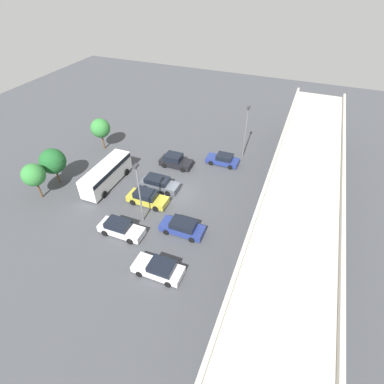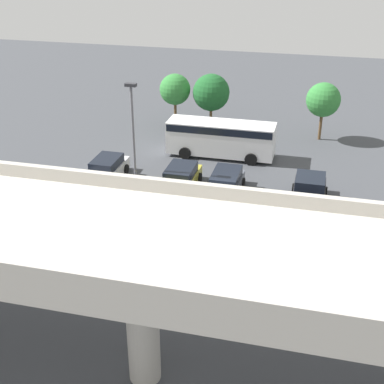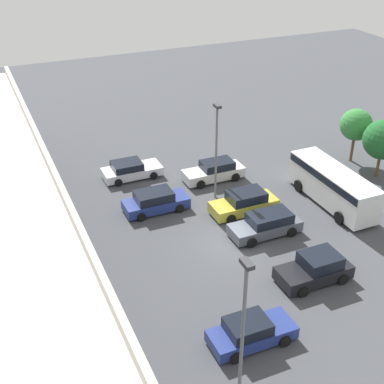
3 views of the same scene
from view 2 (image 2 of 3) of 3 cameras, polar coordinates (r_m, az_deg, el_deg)
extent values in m
plane|color=#424449|center=(32.94, 2.65, -2.22)|extent=(95.53, 95.53, 0.00)
cube|color=#BCB7AD|center=(18.43, -5.71, -5.65)|extent=(44.58, 6.79, 0.90)
cube|color=#BCB7AD|center=(20.77, -2.86, 0.65)|extent=(44.58, 0.30, 0.55)
cube|color=#BCB7AD|center=(15.54, -9.82, -9.48)|extent=(44.58, 0.30, 0.55)
cylinder|color=#BCB7AD|center=(20.32, -5.30, -13.41)|extent=(1.23, 1.23, 5.57)
cube|color=navy|center=(29.62, 17.39, -5.96)|extent=(1.83, 4.48, 0.67)
cube|color=black|center=(29.05, 17.58, -5.16)|extent=(1.68, 2.15, 0.63)
cylinder|color=black|center=(30.83, 15.54, -4.73)|extent=(0.22, 0.65, 0.65)
cylinder|color=black|center=(31.00, 18.99, -5.08)|extent=(0.22, 0.65, 0.65)
cylinder|color=black|center=(28.47, 15.54, -7.55)|extent=(0.22, 0.65, 0.65)
cylinder|color=black|center=(28.65, 19.29, -7.91)|extent=(0.22, 0.65, 0.65)
cube|color=black|center=(34.51, 12.34, -0.39)|extent=(1.99, 4.43, 0.78)
cube|color=black|center=(34.52, 12.50, 1.02)|extent=(1.83, 2.20, 0.76)
cylinder|color=black|center=(33.40, 13.92, -1.98)|extent=(0.22, 0.66, 0.66)
cylinder|color=black|center=(33.41, 10.45, -1.60)|extent=(0.22, 0.66, 0.66)
cylinder|color=black|center=(35.86, 14.04, 0.05)|extent=(0.22, 0.66, 0.66)
cylinder|color=black|center=(35.87, 10.80, 0.40)|extent=(0.22, 0.66, 0.66)
cube|color=#515660|center=(34.83, 3.53, 0.42)|extent=(1.87, 4.87, 0.70)
cube|color=black|center=(34.82, 3.65, 1.65)|extent=(1.72, 2.86, 0.66)
cylinder|color=black|center=(33.45, 4.63, -1.15)|extent=(0.22, 0.69, 0.69)
cylinder|color=black|center=(33.76, 1.44, -0.79)|extent=(0.22, 0.69, 0.69)
cylinder|color=black|center=(36.13, 5.46, 0.99)|extent=(0.22, 0.69, 0.69)
cylinder|color=black|center=(36.42, 2.49, 1.31)|extent=(0.22, 0.69, 0.69)
cube|color=gold|center=(35.46, -1.27, 1.01)|extent=(1.90, 4.81, 0.75)
cube|color=black|center=(35.31, -1.21, 2.19)|extent=(1.75, 2.59, 0.69)
cylinder|color=black|center=(34.03, -0.35, -0.53)|extent=(0.22, 0.71, 0.71)
cylinder|color=black|center=(34.52, -3.48, -0.18)|extent=(0.22, 0.71, 0.71)
cylinder|color=black|center=(36.64, 0.81, 1.52)|extent=(0.22, 0.71, 0.71)
cylinder|color=black|center=(37.09, -2.11, 1.82)|extent=(0.22, 0.71, 0.71)
cube|color=navy|center=(31.61, -8.88, -2.76)|extent=(1.88, 4.67, 0.72)
cube|color=black|center=(31.18, -9.06, -1.80)|extent=(1.73, 2.63, 0.64)
cylinder|color=black|center=(33.23, -9.45, -1.72)|extent=(0.22, 0.62, 0.62)
cylinder|color=black|center=(32.57, -6.33, -2.12)|extent=(0.22, 0.62, 0.62)
cylinder|color=black|center=(30.95, -11.51, -4.15)|extent=(0.22, 0.62, 0.62)
cylinder|color=black|center=(30.24, -8.19, -4.64)|extent=(0.22, 0.62, 0.62)
cube|color=silver|center=(37.28, -9.21, 1.98)|extent=(1.79, 4.88, 0.77)
cube|color=black|center=(37.27, -9.10, 3.14)|extent=(1.65, 2.50, 0.61)
cylinder|color=black|center=(35.78, -8.74, 0.53)|extent=(0.22, 0.69, 0.69)
cylinder|color=black|center=(36.49, -11.41, 0.83)|extent=(0.22, 0.69, 0.69)
cylinder|color=black|center=(38.32, -7.06, 2.45)|extent=(0.22, 0.69, 0.69)
cylinder|color=black|center=(38.98, -9.59, 2.69)|extent=(0.22, 0.69, 0.69)
cube|color=silver|center=(34.03, -17.58, -1.58)|extent=(1.98, 4.69, 0.67)
cube|color=black|center=(33.46, -18.06, -0.96)|extent=(1.82, 2.32, 0.56)
cylinder|color=black|center=(35.71, -17.77, -0.62)|extent=(0.22, 0.61, 0.61)
cylinder|color=black|center=(34.74, -14.91, -0.99)|extent=(0.22, 0.61, 0.61)
cylinder|color=black|center=(32.55, -17.26, -3.26)|extent=(0.22, 0.61, 0.61)
cube|color=white|center=(40.65, 3.10, 5.77)|extent=(8.09, 2.26, 2.45)
cube|color=black|center=(40.36, 3.13, 6.93)|extent=(7.93, 2.31, 0.54)
cylinder|color=black|center=(41.72, 6.77, 4.67)|extent=(0.92, 0.29, 0.92)
cylinder|color=black|center=(39.60, 6.31, 3.49)|extent=(0.92, 0.29, 0.92)
cylinder|color=black|center=(42.57, 0.05, 5.31)|extent=(0.92, 0.29, 0.92)
cylinder|color=black|center=(40.50, -0.74, 4.18)|extent=(0.92, 0.29, 0.92)
cylinder|color=slate|center=(34.30, -6.24, 5.38)|extent=(0.16, 0.16, 7.12)
cube|color=#333338|center=(33.18, -6.55, 11.29)|extent=(0.70, 0.35, 0.20)
cylinder|color=brown|center=(45.41, 13.52, 6.80)|extent=(0.24, 0.24, 2.20)
sphere|color=#337F38|center=(44.73, 13.83, 9.53)|extent=(2.76, 2.76, 2.76)
cylinder|color=brown|center=(46.76, 2.02, 7.88)|extent=(0.24, 0.24, 1.88)
sphere|color=#1E5B28|center=(46.09, 2.06, 10.57)|extent=(3.14, 3.14, 3.14)
cylinder|color=brown|center=(47.38, -1.79, 8.31)|extent=(0.24, 0.24, 2.16)
sphere|color=#337F38|center=(46.74, -1.83, 10.89)|extent=(2.66, 2.66, 2.66)
camera|label=1|loc=(36.13, -56.59, 28.18)|focal=28.00mm
camera|label=3|loc=(24.97, 74.51, 18.52)|focal=50.00mm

